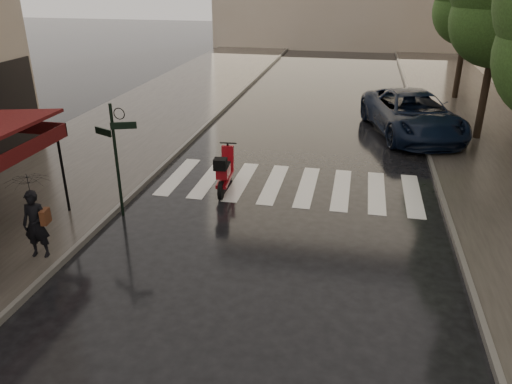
% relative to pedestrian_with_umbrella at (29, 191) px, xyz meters
% --- Properties ---
extents(ground, '(120.00, 120.00, 0.00)m').
position_rel_pedestrian_with_umbrella_xyz_m(ground, '(2.00, -0.49, -1.73)').
color(ground, black).
rests_on(ground, ground).
extents(sidewalk_near, '(6.00, 60.00, 0.12)m').
position_rel_pedestrian_with_umbrella_xyz_m(sidewalk_near, '(-2.50, 11.51, -1.67)').
color(sidewalk_near, '#38332D').
rests_on(sidewalk_near, ground).
extents(sidewalk_far, '(5.50, 60.00, 0.12)m').
position_rel_pedestrian_with_umbrella_xyz_m(sidewalk_far, '(12.25, 11.51, -1.67)').
color(sidewalk_far, '#38332D').
rests_on(sidewalk_far, ground).
extents(curb_near, '(0.12, 60.00, 0.16)m').
position_rel_pedestrian_with_umbrella_xyz_m(curb_near, '(0.55, 11.51, -1.65)').
color(curb_near, '#595651').
rests_on(curb_near, ground).
extents(curb_far, '(0.12, 60.00, 0.16)m').
position_rel_pedestrian_with_umbrella_xyz_m(curb_far, '(9.45, 11.51, -1.65)').
color(curb_far, '#595651').
rests_on(curb_far, ground).
extents(crosswalk, '(7.85, 3.20, 0.01)m').
position_rel_pedestrian_with_umbrella_xyz_m(crosswalk, '(4.97, 5.51, -1.72)').
color(crosswalk, silver).
rests_on(crosswalk, ground).
extents(signpost, '(1.17, 0.29, 3.10)m').
position_rel_pedestrian_with_umbrella_xyz_m(signpost, '(0.80, 2.51, 0.10)').
color(signpost, black).
rests_on(signpost, ground).
extents(pedestrian_with_umbrella, '(1.08, 1.10, 2.42)m').
position_rel_pedestrian_with_umbrella_xyz_m(pedestrian_with_umbrella, '(0.00, 0.00, 0.00)').
color(pedestrian_with_umbrella, black).
rests_on(pedestrian_with_umbrella, sidewalk_near).
extents(scooter, '(0.57, 1.96, 1.29)m').
position_rel_pedestrian_with_umbrella_xyz_m(scooter, '(3.08, 4.73, -1.13)').
color(scooter, black).
rests_on(scooter, ground).
extents(parked_car, '(4.37, 6.73, 1.72)m').
position_rel_pedestrian_with_umbrella_xyz_m(parked_car, '(9.00, 11.77, -0.87)').
color(parked_car, black).
rests_on(parked_car, ground).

